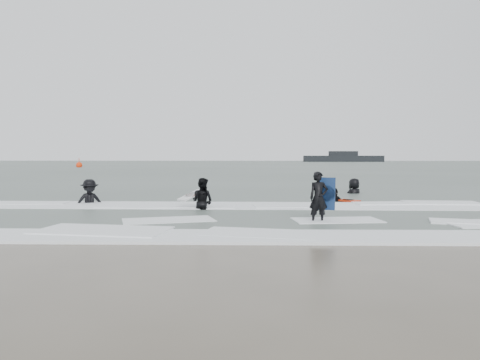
{
  "coord_description": "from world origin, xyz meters",
  "views": [
    {
      "loc": [
        0.67,
        -11.7,
        1.98
      ],
      "look_at": [
        0.0,
        5.0,
        1.1
      ],
      "focal_mm": 35.0,
      "sensor_mm": 36.0,
      "label": 1
    }
  ],
  "objects_px": {
    "surfer_right_near": "(335,203)",
    "surfer_right_far": "(354,194)",
    "surfer_breaker": "(90,205)",
    "surfer_centre": "(318,224)",
    "buoy": "(79,165)",
    "vessel_horizon": "(343,158)",
    "surfer_wading": "(202,211)"
  },
  "relations": [
    {
      "from": "surfer_centre",
      "to": "surfer_right_near",
      "type": "bearing_deg",
      "value": 64.23
    },
    {
      "from": "surfer_right_near",
      "to": "buoy",
      "type": "xyz_separation_m",
      "value": [
        -32.57,
        55.67,
        0.42
      ]
    },
    {
      "from": "surfer_right_near",
      "to": "surfer_centre",
      "type": "bearing_deg",
      "value": 52.2
    },
    {
      "from": "surfer_wading",
      "to": "surfer_right_near",
      "type": "distance_m",
      "value": 6.03
    },
    {
      "from": "surfer_wading",
      "to": "surfer_right_far",
      "type": "bearing_deg",
      "value": -106.59
    },
    {
      "from": "surfer_right_near",
      "to": "surfer_right_far",
      "type": "distance_m",
      "value": 4.55
    },
    {
      "from": "surfer_breaker",
      "to": "surfer_centre",
      "type": "bearing_deg",
      "value": -58.3
    },
    {
      "from": "surfer_right_near",
      "to": "surfer_right_far",
      "type": "height_order",
      "value": "surfer_right_far"
    },
    {
      "from": "surfer_right_near",
      "to": "vessel_horizon",
      "type": "relative_size",
      "value": 0.07
    },
    {
      "from": "surfer_right_far",
      "to": "buoy",
      "type": "height_order",
      "value": "buoy"
    },
    {
      "from": "surfer_breaker",
      "to": "vessel_horizon",
      "type": "distance_m",
      "value": 131.43
    },
    {
      "from": "surfer_wading",
      "to": "vessel_horizon",
      "type": "bearing_deg",
      "value": -75.41
    },
    {
      "from": "surfer_breaker",
      "to": "buoy",
      "type": "distance_m",
      "value": 61.28
    },
    {
      "from": "surfer_breaker",
      "to": "surfer_right_far",
      "type": "distance_m",
      "value": 12.87
    },
    {
      "from": "surfer_right_near",
      "to": "surfer_right_far",
      "type": "bearing_deg",
      "value": -135.7
    },
    {
      "from": "surfer_right_near",
      "to": "buoy",
      "type": "height_order",
      "value": "buoy"
    },
    {
      "from": "surfer_breaker",
      "to": "surfer_right_near",
      "type": "xyz_separation_m",
      "value": [
        9.96,
        1.29,
        0.0
      ]
    },
    {
      "from": "buoy",
      "to": "surfer_centre",
      "type": "bearing_deg",
      "value": -63.28
    },
    {
      "from": "surfer_right_far",
      "to": "buoy",
      "type": "distance_m",
      "value": 61.78
    },
    {
      "from": "surfer_breaker",
      "to": "surfer_right_far",
      "type": "height_order",
      "value": "surfer_right_far"
    },
    {
      "from": "buoy",
      "to": "vessel_horizon",
      "type": "distance_m",
      "value": 89.54
    },
    {
      "from": "surfer_right_near",
      "to": "vessel_horizon",
      "type": "height_order",
      "value": "vessel_horizon"
    },
    {
      "from": "surfer_right_far",
      "to": "surfer_right_near",
      "type": "bearing_deg",
      "value": 36.83
    },
    {
      "from": "surfer_centre",
      "to": "buoy",
      "type": "relative_size",
      "value": 0.93
    },
    {
      "from": "surfer_wading",
      "to": "buoy",
      "type": "relative_size",
      "value": 1.05
    },
    {
      "from": "surfer_right_near",
      "to": "buoy",
      "type": "relative_size",
      "value": 1.08
    },
    {
      "from": "surfer_wading",
      "to": "vessel_horizon",
      "type": "height_order",
      "value": "vessel_horizon"
    },
    {
      "from": "surfer_centre",
      "to": "buoy",
      "type": "bearing_deg",
      "value": 104.43
    },
    {
      "from": "surfer_wading",
      "to": "buoy",
      "type": "bearing_deg",
      "value": -38.13
    },
    {
      "from": "surfer_right_near",
      "to": "vessel_horizon",
      "type": "bearing_deg",
      "value": -124.62
    },
    {
      "from": "surfer_right_far",
      "to": "buoy",
      "type": "relative_size",
      "value": 1.2
    },
    {
      "from": "surfer_breaker",
      "to": "buoy",
      "type": "bearing_deg",
      "value": 82.93
    }
  ]
}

